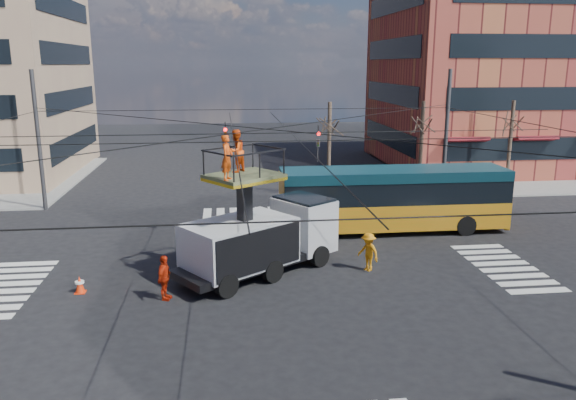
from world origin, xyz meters
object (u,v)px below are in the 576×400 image
at_px(flagger, 368,252).
at_px(utility_truck, 261,225).
at_px(worker_ground, 164,278).
at_px(city_bus, 393,198).
at_px(traffic_cone, 80,284).

bearing_deg(flagger, utility_truck, -128.24).
xyz_separation_m(worker_ground, flagger, (8.00, 2.02, -0.03)).
distance_m(city_bus, worker_ground, 13.02).
bearing_deg(worker_ground, city_bus, -38.69).
height_order(traffic_cone, worker_ground, worker_ground).
bearing_deg(city_bus, flagger, -115.90).
bearing_deg(worker_ground, utility_truck, -40.08).
height_order(utility_truck, worker_ground, utility_truck).
height_order(city_bus, traffic_cone, city_bus).
distance_m(utility_truck, worker_ground, 4.52).
relative_size(utility_truck, flagger, 4.38).
height_order(worker_ground, flagger, worker_ground).
relative_size(city_bus, worker_ground, 6.82).
bearing_deg(utility_truck, traffic_cone, 156.08).
height_order(utility_truck, flagger, utility_truck).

